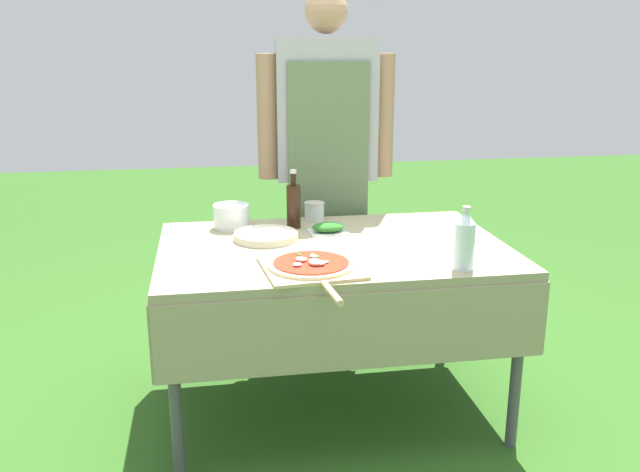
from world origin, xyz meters
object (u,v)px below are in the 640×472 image
object	(u,v)px
mixing_tub	(231,216)
plate_stack	(266,236)
herb_container	(328,228)
sauce_jar	(314,213)
pizza_on_peel	(312,267)
water_bottle	(465,240)
prep_table	(333,263)
oil_bottle	(294,205)
person_cook	(326,146)

from	to	relation	value
mixing_tub	plate_stack	size ratio (longest dim) A/B	0.59
herb_container	sauce_jar	xyz separation A→B (m)	(-0.03, 0.21, 0.02)
pizza_on_peel	water_bottle	distance (m)	0.55
prep_table	plate_stack	xyz separation A→B (m)	(-0.26, 0.12, 0.09)
oil_bottle	sauce_jar	size ratio (longest dim) A/B	2.84
sauce_jar	person_cook	bearing A→B (deg)	68.78
oil_bottle	person_cook	bearing A→B (deg)	59.93
person_cook	sauce_jar	xyz separation A→B (m)	(-0.10, -0.25, -0.27)
prep_table	person_cook	xyz separation A→B (m)	(0.08, 0.65, 0.38)
prep_table	herb_container	xyz separation A→B (m)	(0.01, 0.18, 0.10)
person_cook	sauce_jar	size ratio (longest dim) A/B	19.25
prep_table	person_cook	world-z (taller)	person_cook
person_cook	sauce_jar	bearing A→B (deg)	72.21
pizza_on_peel	water_bottle	world-z (taller)	water_bottle
sauce_jar	water_bottle	bearing A→B (deg)	-61.50
pizza_on_peel	plate_stack	size ratio (longest dim) A/B	2.02
water_bottle	plate_stack	bearing A→B (deg)	143.05
plate_stack	sauce_jar	bearing A→B (deg)	47.64
pizza_on_peel	oil_bottle	distance (m)	0.59
person_cook	plate_stack	distance (m)	0.69
oil_bottle	plate_stack	bearing A→B (deg)	-129.72
water_bottle	plate_stack	world-z (taller)	water_bottle
water_bottle	sauce_jar	bearing A→B (deg)	118.50
pizza_on_peel	herb_container	size ratio (longest dim) A/B	3.24
herb_container	water_bottle	bearing A→B (deg)	-54.88
mixing_tub	water_bottle	bearing A→B (deg)	-41.73
oil_bottle	water_bottle	world-z (taller)	oil_bottle
oil_bottle	pizza_on_peel	bearing A→B (deg)	-91.09
oil_bottle	mixing_tub	bearing A→B (deg)	170.53
prep_table	plate_stack	world-z (taller)	plate_stack
water_bottle	prep_table	bearing A→B (deg)	137.22
person_cook	oil_bottle	world-z (taller)	person_cook
pizza_on_peel	sauce_jar	xyz separation A→B (m)	(0.12, 0.69, 0.02)
pizza_on_peel	sauce_jar	distance (m)	0.70
water_bottle	oil_bottle	bearing A→B (deg)	128.36
water_bottle	herb_container	bearing A→B (deg)	125.12
herb_container	mixing_tub	distance (m)	0.43
water_bottle	mixing_tub	size ratio (longest dim) A/B	1.47
person_cook	plate_stack	world-z (taller)	person_cook
pizza_on_peel	mixing_tub	world-z (taller)	mixing_tub
oil_bottle	mixing_tub	distance (m)	0.28
prep_table	person_cook	bearing A→B (deg)	82.55
plate_stack	mixing_tub	bearing A→B (deg)	122.11
oil_bottle	prep_table	bearing A→B (deg)	-67.27
prep_table	oil_bottle	xyz separation A→B (m)	(-0.12, 0.29, 0.18)
prep_table	sauce_jar	xyz separation A→B (m)	(-0.01, 0.39, 0.11)
pizza_on_peel	plate_stack	bearing A→B (deg)	100.65
person_cook	pizza_on_peel	distance (m)	1.01
mixing_tub	prep_table	bearing A→B (deg)	-40.61
pizza_on_peel	herb_container	bearing A→B (deg)	67.24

